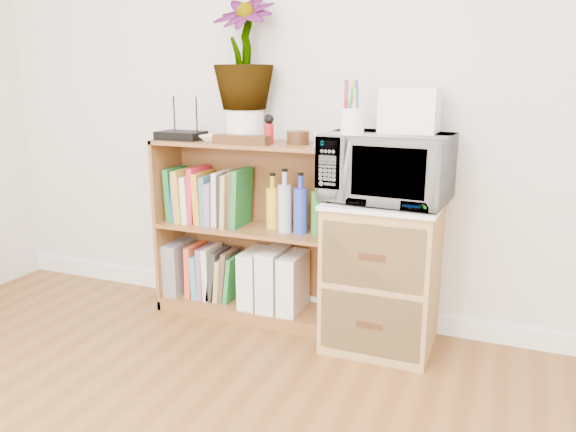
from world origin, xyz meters
The scene contains 21 objects.
skirting_board centered at (0.00, 2.24, 0.05)m, with size 4.00×0.02×0.10m, color white.
bookshelf centered at (-0.35, 2.10, 0.47)m, with size 1.00×0.30×0.95m, color brown.
wicker_unit centered at (0.40, 2.02, 0.35)m, with size 0.50×0.45×0.70m, color #9E7542.
microwave centered at (0.40, 2.02, 0.87)m, with size 0.56×0.38×0.31m, color white.
pen_cup centered at (0.26, 1.91, 1.09)m, with size 0.10×0.10×0.11m, color white.
small_appliance centered at (0.48, 2.09, 1.13)m, with size 0.25×0.21×0.20m, color white.
router centered at (-0.73, 2.08, 0.97)m, with size 0.24×0.16×0.04m, color black.
white_bowl centered at (-0.53, 2.07, 0.97)m, with size 0.13×0.13×0.03m, color white.
plant_pot centered at (-0.36, 2.12, 1.03)m, with size 0.19×0.19×0.16m, color white.
potted_plant centered at (-0.36, 2.12, 1.39)m, with size 0.31×0.31×0.55m, color #317B39.
trinket_box centered at (-0.33, 2.00, 0.97)m, with size 0.29×0.07×0.05m, color #3A1F0F.
kokeshi_doll centered at (-0.20, 2.06, 1.00)m, with size 0.04×0.04×0.10m, color maroon.
wooden_bowl centered at (-0.07, 2.11, 0.98)m, with size 0.11×0.11×0.07m, color #381D0F.
paint_jars centered at (0.10, 2.01, 0.98)m, with size 0.11×0.04×0.05m, color pink.
file_box centered at (-0.79, 2.10, 0.22)m, with size 0.09×0.24×0.30m, color slate.
magazine_holder_left centered at (-0.31, 2.09, 0.22)m, with size 0.10×0.24×0.30m, color white.
magazine_holder_mid centered at (-0.20, 2.09, 0.23)m, with size 0.10×0.26×0.33m, color silver.
magazine_holder_right centered at (-0.08, 2.09, 0.22)m, with size 0.10×0.25×0.31m, color silver.
cookbooks centered at (-0.59, 2.10, 0.64)m, with size 0.46×0.20×0.31m.
liquor_bottles centered at (-0.09, 2.10, 0.65)m, with size 0.32×0.07×0.31m.
lower_books centered at (-0.57, 2.10, 0.21)m, with size 0.29×0.19×0.29m.
Camera 1 is at (0.93, -0.50, 1.28)m, focal length 35.00 mm.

